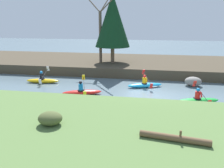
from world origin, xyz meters
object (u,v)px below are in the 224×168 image
(kayaker_far_back, at_px, (43,80))
(driftwood_log, at_px, (174,138))
(kayaker_trailing, at_px, (82,92))
(kayaker_middle, at_px, (146,85))
(boulder_midstream, at_px, (193,81))
(kayaker_lead, at_px, (199,100))

(kayaker_far_back, xyz_separation_m, driftwood_log, (9.60, -9.01, 0.71))
(kayaker_trailing, height_order, driftwood_log, driftwood_log)
(kayaker_middle, bearing_deg, driftwood_log, -102.56)
(boulder_midstream, bearing_deg, kayaker_far_back, -174.62)
(kayaker_trailing, xyz_separation_m, kayaker_far_back, (-4.11, 2.41, 0.00))
(kayaker_middle, bearing_deg, kayaker_trailing, -169.19)
(kayaker_lead, xyz_separation_m, kayaker_far_back, (-11.81, 2.76, 0.02))
(kayaker_far_back, height_order, boulder_midstream, kayaker_far_back)
(kayaker_far_back, bearing_deg, driftwood_log, -48.74)
(boulder_midstream, xyz_separation_m, driftwood_log, (-2.51, -10.15, 0.57))
(kayaker_far_back, relative_size, boulder_midstream, 2.18)
(kayaker_lead, height_order, kayaker_middle, same)
(kayaker_middle, height_order, driftwood_log, driftwood_log)
(kayaker_lead, relative_size, kayaker_middle, 1.01)
(kayaker_far_back, distance_m, boulder_midstream, 12.16)
(kayaker_lead, xyz_separation_m, kayaker_trailing, (-7.70, 0.35, 0.02))
(kayaker_lead, xyz_separation_m, kayaker_middle, (-3.33, 2.91, 0.00))
(kayaker_lead, relative_size, boulder_midstream, 2.16)
(kayaker_trailing, xyz_separation_m, driftwood_log, (5.49, -6.61, 0.71))
(kayaker_lead, xyz_separation_m, boulder_midstream, (0.30, 3.90, 0.16))
(kayaker_middle, relative_size, boulder_midstream, 2.14)
(kayaker_lead, bearing_deg, kayaker_trailing, 161.39)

